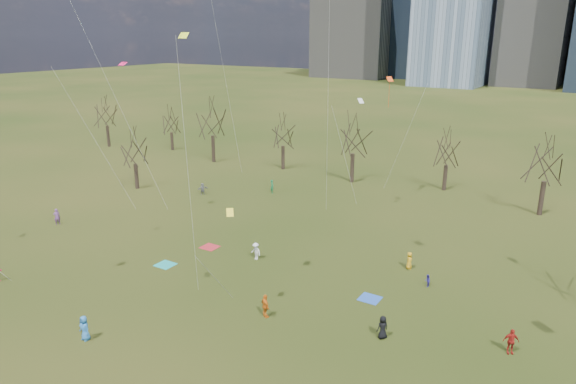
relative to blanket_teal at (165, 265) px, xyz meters
The scene contains 16 objects.
ground 11.70m from the blanket_teal, 34.76° to the right, with size 500.00×500.00×0.00m, color black.
bare_tree_row 32.58m from the blanket_teal, 72.69° to the left, with size 113.04×29.80×9.50m.
blanket_teal is the anchor object (origin of this frame).
blanket_navy 18.42m from the blanket_teal, 12.51° to the left, with size 1.60×1.50×0.03m, color blue.
blanket_crimson 5.23m from the blanket_teal, 81.42° to the left, with size 1.60×1.50×0.03m, color #AC222B.
person_0 12.06m from the blanket_teal, 70.94° to the right, with size 0.86×0.56×1.77m, color #286AB0.
person_4 12.90m from the blanket_teal, 11.52° to the right, with size 1.07×0.44×1.82m, color orange.
person_6 20.87m from the blanket_teal, ahead, with size 0.81×0.53×1.66m, color black.
person_7 17.34m from the blanket_teal, behind, with size 0.66×0.43×1.81m, color #764488.
person_8 22.73m from the blanket_teal, 21.57° to the left, with size 0.51×0.40×1.05m, color #2C2399.
person_9 8.16m from the blanket_teal, 40.38° to the left, with size 1.04×0.60×1.62m, color silver.
person_10 28.58m from the blanket_teal, ahead, with size 1.02×0.43×1.75m, color #A21D17.
person_11 21.08m from the blanket_teal, 121.93° to the left, with size 1.41×0.45×1.52m, color slate.
person_12 21.64m from the blanket_teal, 29.98° to the left, with size 0.76×0.49×1.55m, color gold.
person_13 23.55m from the blanket_teal, 99.71° to the left, with size 0.64×0.42×1.76m, color #1A7941.
kites_airborne 21.74m from the blanket_teal, 28.18° to the left, with size 56.12×48.07×30.58m.
Camera 1 is at (21.88, -23.05, 19.74)m, focal length 32.00 mm.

